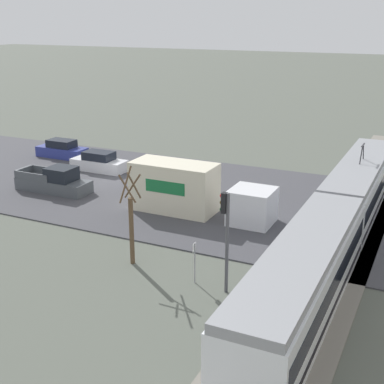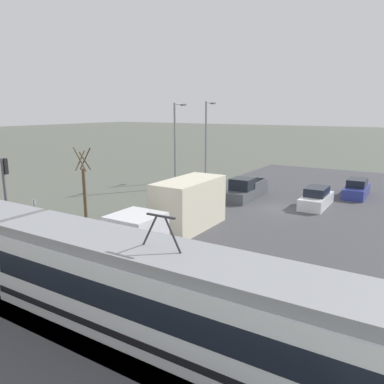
# 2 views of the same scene
# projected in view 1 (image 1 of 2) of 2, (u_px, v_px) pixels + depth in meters

# --- Properties ---
(ground_plane) EXTENTS (320.00, 320.00, 0.00)m
(ground_plane) POSITION_uv_depth(u_px,v_px,m) (106.00, 182.00, 41.43)
(ground_plane) COLOR #565B51
(road_surface) EXTENTS (17.81, 45.92, 0.08)m
(road_surface) POSITION_uv_depth(u_px,v_px,m) (106.00, 181.00, 41.42)
(road_surface) COLOR #424247
(road_surface) RESTS_ON ground
(rail_bed) EXTENTS (52.81, 4.40, 0.22)m
(rail_bed) POSITION_uv_depth(u_px,v_px,m) (351.00, 218.00, 33.80)
(rail_bed) COLOR gray
(rail_bed) RESTS_ON ground
(light_rail_tram) EXTENTS (29.06, 2.81, 4.31)m
(light_rail_tram) POSITION_uv_depth(u_px,v_px,m) (337.00, 223.00, 28.82)
(light_rail_tram) COLOR white
(light_rail_tram) RESTS_ON ground
(box_truck) EXTENTS (2.54, 9.43, 3.21)m
(box_truck) POSITION_uv_depth(u_px,v_px,m) (192.00, 191.00, 34.21)
(box_truck) COLOR silver
(box_truck) RESTS_ON ground
(pickup_truck) EXTENTS (1.92, 5.68, 1.88)m
(pickup_truck) POSITION_uv_depth(u_px,v_px,m) (55.00, 182.00, 38.77)
(pickup_truck) COLOR #4C5156
(pickup_truck) RESTS_ON ground
(sedan_car_0) EXTENTS (1.79, 4.69, 1.58)m
(sedan_car_0) POSITION_uv_depth(u_px,v_px,m) (99.00, 163.00, 44.05)
(sedan_car_0) COLOR silver
(sedan_car_0) RESTS_ON ground
(sedan_car_1) EXTENTS (1.76, 4.67, 1.59)m
(sedan_car_1) POSITION_uv_depth(u_px,v_px,m) (62.00, 150.00, 48.22)
(sedan_car_1) COLOR navy
(sedan_car_1) RESTS_ON ground
(traffic_light_pole) EXTENTS (0.28, 0.47, 4.85)m
(traffic_light_pole) POSITION_uv_depth(u_px,v_px,m) (226.00, 229.00, 23.96)
(traffic_light_pole) COLOR #47474C
(traffic_light_pole) RESTS_ON ground
(street_tree) EXTENTS (1.20, 1.00, 5.10)m
(street_tree) POSITION_uv_depth(u_px,v_px,m) (131.00, 222.00, 27.09)
(street_tree) COLOR brown
(street_tree) RESTS_ON ground
(no_parking_sign) EXTENTS (0.32, 0.08, 2.06)m
(no_parking_sign) POSITION_uv_depth(u_px,v_px,m) (195.00, 259.00, 25.40)
(no_parking_sign) COLOR gray
(no_parking_sign) RESTS_ON ground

